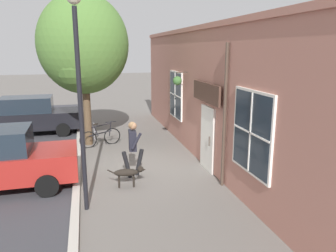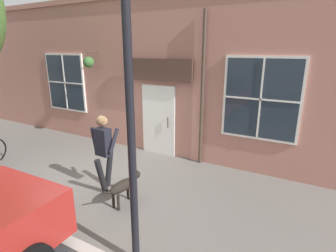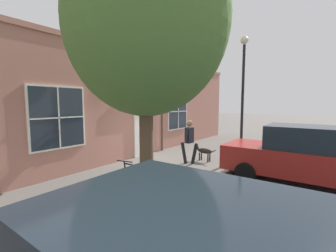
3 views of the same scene
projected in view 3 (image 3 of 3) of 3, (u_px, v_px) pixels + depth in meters
The scene contains 9 objects.
ground_plane at pixel (175, 166), 8.70m from camera, with size 90.00×90.00×0.00m, color #66605B.
storefront_facade at pixel (131, 105), 9.85m from camera, with size 0.95×18.00×4.66m.
pedestrian_walking at pixel (189, 137), 8.88m from camera, with size 0.71×0.57×1.75m.
dog_on_leash at pixel (203, 151), 9.40m from camera, with size 1.10×0.32×0.63m.
street_tree_by_curb at pixel (149, 30), 4.68m from camera, with size 3.52×3.17×6.00m.
leaning_bicycle at pixel (142, 185), 5.57m from camera, with size 1.67×0.55×0.99m.
parked_car_mid_block at pixel (302, 155), 6.64m from camera, with size 4.34×2.02×1.75m.
street_lamp at pixel (243, 81), 9.30m from camera, with size 0.32×0.32×5.13m.
fire_hydrant at pixel (115, 203), 4.53m from camera, with size 0.34×0.20×0.77m.
Camera 3 is at (4.84, -6.99, 2.41)m, focal length 24.00 mm.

